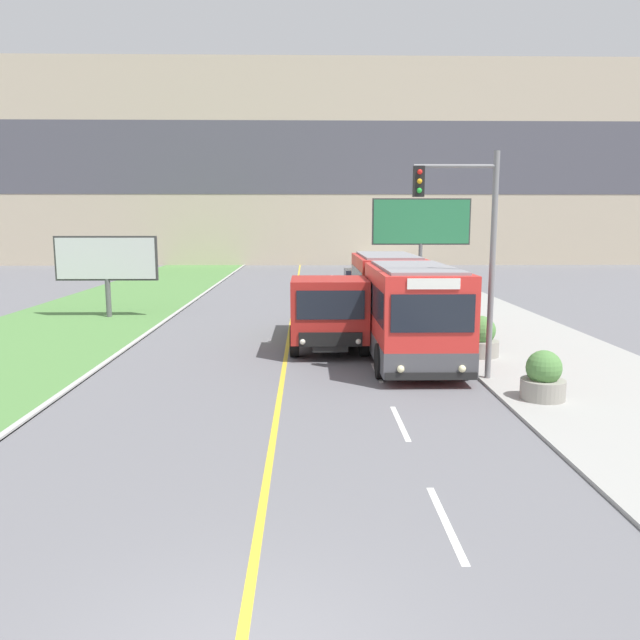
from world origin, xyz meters
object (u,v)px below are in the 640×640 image
(car_distant, at_px, (357,282))
(billboard_large, at_px, (421,224))
(dump_truck, at_px, (328,312))
(traffic_light_mast, at_px, (470,238))
(city_bus, at_px, (398,302))
(billboard_small, at_px, (106,260))
(planter_round_second, at_px, (480,339))
(planter_round_near, at_px, (543,378))

(car_distant, relative_size, billboard_large, 0.70)
(dump_truck, height_order, traffic_light_mast, traffic_light_mast)
(car_distant, bearing_deg, city_bus, -89.50)
(car_distant, bearing_deg, billboard_small, -141.39)
(traffic_light_mast, distance_m, billboard_large, 22.39)
(billboard_large, height_order, planter_round_second, billboard_large)
(planter_round_second, bearing_deg, city_bus, 135.03)
(traffic_light_mast, bearing_deg, planter_round_second, 67.32)
(car_distant, xyz_separation_m, billboard_large, (4.00, 0.56, 3.55))
(city_bus, distance_m, planter_round_near, 7.76)
(dump_truck, bearing_deg, planter_round_near, -51.88)
(dump_truck, bearing_deg, traffic_light_mast, -49.69)
(traffic_light_mast, bearing_deg, car_distant, 93.43)
(billboard_large, relative_size, planter_round_second, 4.65)
(traffic_light_mast, xyz_separation_m, billboard_small, (-13.57, 11.86, -1.32))
(billboard_large, bearing_deg, traffic_light_mast, -96.94)
(dump_truck, distance_m, car_distant, 17.50)
(planter_round_second, bearing_deg, planter_round_near, -87.85)
(dump_truck, relative_size, planter_round_near, 5.49)
(city_bus, bearing_deg, car_distant, 90.50)
(planter_round_near, distance_m, planter_round_second, 4.95)
(car_distant, xyz_separation_m, planter_round_second, (2.48, -18.82, -0.03))
(billboard_small, height_order, planter_round_near, billboard_small)
(city_bus, distance_m, billboard_small, 14.14)
(billboard_large, distance_m, billboard_small, 19.36)
(car_distant, height_order, billboard_large, billboard_large)
(billboard_large, bearing_deg, planter_round_near, -93.13)
(city_bus, distance_m, traffic_light_mast, 5.82)
(dump_truck, height_order, billboard_large, billboard_large)
(car_distant, relative_size, billboard_small, 0.93)
(dump_truck, height_order, planter_round_second, dump_truck)
(billboard_large, bearing_deg, city_bus, -102.75)
(city_bus, bearing_deg, planter_round_second, -44.97)
(billboard_large, xyz_separation_m, planter_round_near, (-1.33, -24.33, -3.63))
(city_bus, distance_m, car_distant, 16.51)
(traffic_light_mast, xyz_separation_m, planter_round_near, (1.37, -2.10, -3.34))
(dump_truck, relative_size, billboard_large, 1.09)
(planter_round_near, relative_size, planter_round_second, 0.92)
(traffic_light_mast, bearing_deg, city_bus, 102.55)
(city_bus, relative_size, billboard_small, 2.67)
(car_distant, bearing_deg, planter_round_second, -82.48)
(planter_round_second, bearing_deg, dump_truck, 162.88)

